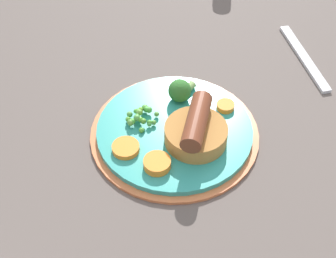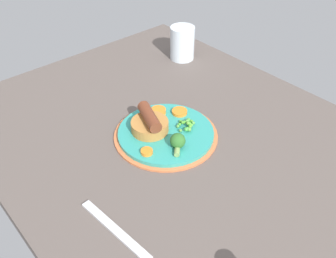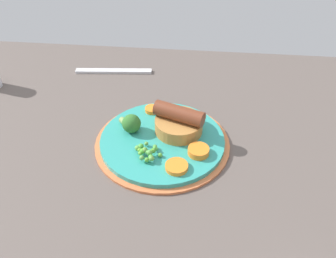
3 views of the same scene
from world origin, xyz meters
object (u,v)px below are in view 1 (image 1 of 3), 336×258
(broccoli_floret_near, at_px, (180,90))
(carrot_slice_3, at_px, (157,163))
(dinner_plate, at_px, (175,132))
(sausage_pudding, at_px, (196,131))
(pea_pile, at_px, (141,116))
(fork, at_px, (304,57))
(carrot_slice_1, at_px, (225,106))
(carrot_slice_0, at_px, (126,148))

(broccoli_floret_near, height_order, carrot_slice_3, broccoli_floret_near)
(dinner_plate, xyz_separation_m, sausage_pudding, (0.03, 0.03, 0.03))
(pea_pile, relative_size, broccoli_floret_near, 1.06)
(sausage_pudding, height_order, pea_pile, sausage_pudding)
(pea_pile, height_order, fork, pea_pile)
(sausage_pudding, relative_size, carrot_slice_1, 3.61)
(carrot_slice_0, bearing_deg, fork, 118.96)
(dinner_plate, distance_m, carrot_slice_3, 0.08)
(dinner_plate, distance_m, pea_pile, 0.05)
(sausage_pudding, distance_m, carrot_slice_0, 0.10)
(pea_pile, distance_m, carrot_slice_1, 0.13)
(broccoli_floret_near, height_order, carrot_slice_1, broccoli_floret_near)
(sausage_pudding, height_order, broccoli_floret_near, sausage_pudding)
(sausage_pudding, bearing_deg, fork, 148.13)
(fork, bearing_deg, carrot_slice_1, -60.31)
(carrot_slice_3, height_order, fork, carrot_slice_3)
(dinner_plate, distance_m, fork, 0.29)
(dinner_plate, bearing_deg, carrot_slice_0, -66.23)
(fork, bearing_deg, broccoli_floret_near, -74.81)
(pea_pile, bearing_deg, sausage_pudding, 56.04)
(carrot_slice_1, bearing_deg, broccoli_floret_near, -114.90)
(dinner_plate, xyz_separation_m, carrot_slice_0, (0.03, -0.07, 0.01))
(broccoli_floret_near, xyz_separation_m, carrot_slice_3, (0.13, -0.05, -0.01))
(broccoli_floret_near, relative_size, fork, 0.26)
(broccoli_floret_near, distance_m, carrot_slice_0, 0.13)
(broccoli_floret_near, bearing_deg, sausage_pudding, 50.89)
(sausage_pudding, bearing_deg, carrot_slice_0, -67.28)
(carrot_slice_3, bearing_deg, pea_pile, -171.03)
(fork, bearing_deg, dinner_plate, -64.65)
(pea_pile, bearing_deg, dinner_plate, 65.52)
(sausage_pudding, distance_m, carrot_slice_3, 0.07)
(sausage_pudding, distance_m, fork, 0.28)
(sausage_pudding, xyz_separation_m, carrot_slice_1, (-0.06, 0.06, -0.02))
(carrot_slice_0, distance_m, carrot_slice_3, 0.05)
(dinner_plate, relative_size, carrot_slice_1, 9.18)
(carrot_slice_0, xyz_separation_m, carrot_slice_3, (0.03, 0.04, 0.00))
(carrot_slice_1, relative_size, fork, 0.15)
(broccoli_floret_near, bearing_deg, dinner_plate, 29.24)
(carrot_slice_3, bearing_deg, carrot_slice_0, -130.90)
(pea_pile, xyz_separation_m, carrot_slice_0, (0.05, -0.03, -0.01))
(dinner_plate, relative_size, fork, 1.37)
(pea_pile, bearing_deg, carrot_slice_3, 8.97)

